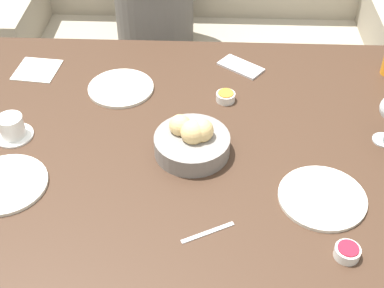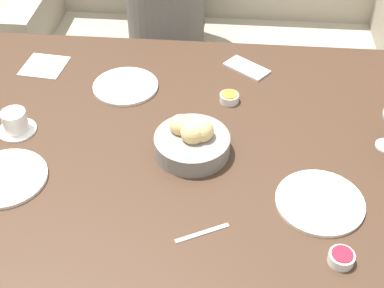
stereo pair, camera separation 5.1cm
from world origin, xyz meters
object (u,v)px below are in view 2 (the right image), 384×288
(plate_near_right, at_px, (320,202))
(plate_near_left, at_px, (5,178))
(bread_basket, at_px, (192,141))
(coffee_cup, at_px, (15,123))
(spoon_coffee, at_px, (202,233))
(cell_phone, at_px, (247,68))
(jam_bowl_honey, at_px, (229,98))
(napkin, at_px, (44,66))
(jam_bowl_berry, at_px, (341,258))
(plate_far_center, at_px, (126,86))
(couch, at_px, (213,49))
(seated_person, at_px, (166,25))

(plate_near_right, bearing_deg, plate_near_left, 179.03)
(bread_basket, distance_m, coffee_cup, 0.52)
(spoon_coffee, bearing_deg, plate_near_left, 165.68)
(spoon_coffee, relative_size, cell_phone, 0.78)
(plate_near_right, relative_size, jam_bowl_honey, 3.78)
(bread_basket, bearing_deg, coffee_cup, 174.99)
(plate_near_left, distance_m, cell_phone, 0.86)
(plate_near_left, bearing_deg, bread_basket, 17.51)
(napkin, bearing_deg, plate_near_left, -84.01)
(spoon_coffee, bearing_deg, jam_bowl_berry, -9.63)
(jam_bowl_berry, bearing_deg, coffee_cup, 156.38)
(plate_near_left, height_order, napkin, plate_near_left)
(plate_near_right, distance_m, plate_far_center, 0.74)
(coffee_cup, height_order, cell_phone, coffee_cup)
(couch, distance_m, spoon_coffee, 1.52)
(seated_person, relative_size, bread_basket, 5.81)
(couch, xyz_separation_m, bread_basket, (0.00, -1.18, 0.42))
(napkin, relative_size, cell_phone, 0.93)
(plate_far_center, bearing_deg, bread_basket, -50.07)
(napkin, distance_m, cell_phone, 0.69)
(jam_bowl_berry, height_order, jam_bowl_honey, same)
(jam_bowl_honey, bearing_deg, spoon_coffee, -94.88)
(bread_basket, bearing_deg, plate_near_right, -26.17)
(coffee_cup, bearing_deg, bread_basket, -5.01)
(couch, height_order, seated_person, seated_person)
(cell_phone, bearing_deg, coffee_cup, -150.00)
(couch, xyz_separation_m, jam_bowl_honey, (0.10, -0.94, 0.40))
(napkin, bearing_deg, bread_basket, -35.52)
(jam_bowl_berry, bearing_deg, plate_far_center, 134.05)
(plate_near_right, height_order, cell_phone, plate_near_right)
(plate_near_left, xyz_separation_m, jam_bowl_honey, (0.58, 0.40, 0.01))
(seated_person, distance_m, jam_bowl_berry, 1.50)
(plate_near_left, relative_size, spoon_coffee, 1.73)
(jam_bowl_honey, height_order, napkin, jam_bowl_honey)
(plate_far_center, xyz_separation_m, napkin, (-0.30, 0.10, -0.00))
(seated_person, xyz_separation_m, plate_near_left, (-0.28, -1.18, 0.18))
(plate_near_right, bearing_deg, coffee_cup, 166.12)
(plate_far_center, relative_size, cell_phone, 1.29)
(couch, bearing_deg, spoon_coffee, -87.99)
(couch, height_order, napkin, couch)
(seated_person, xyz_separation_m, bread_basket, (0.21, -1.03, 0.22))
(plate_near_right, height_order, spoon_coffee, plate_near_right)
(plate_far_center, relative_size, coffee_cup, 1.89)
(jam_bowl_berry, height_order, napkin, jam_bowl_berry)
(plate_far_center, distance_m, cell_phone, 0.41)
(plate_near_left, height_order, plate_near_right, same)
(couch, distance_m, plate_far_center, 1.00)
(jam_bowl_berry, distance_m, cell_phone, 0.81)
(seated_person, bearing_deg, jam_bowl_honey, -68.89)
(jam_bowl_honey, bearing_deg, plate_near_right, -59.22)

